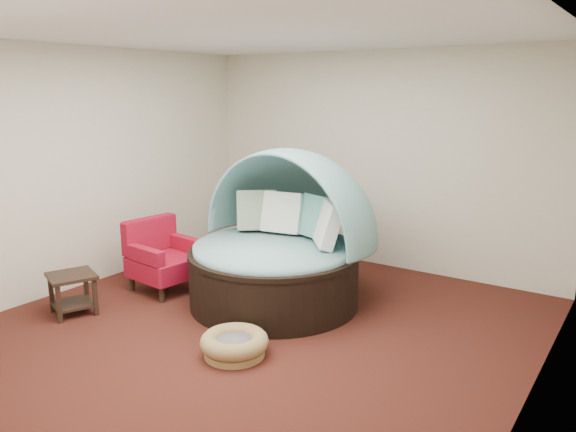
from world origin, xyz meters
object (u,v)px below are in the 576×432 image
Objects in this scene: canopy_daybed at (280,233)px; side_table at (72,288)px; red_armchair at (163,258)px; pet_basket at (234,344)px.

side_table is (-1.60, -1.51, -0.51)m from canopy_daybed.
canopy_daybed is 3.56× the size of side_table.
red_armchair is (-1.37, -0.45, -0.40)m from canopy_daybed.
side_table is at bearing -174.40° from pet_basket.
pet_basket is 0.82× the size of red_armchair.
red_armchair is (-1.79, 0.86, 0.27)m from pet_basket.
side_table is (-2.02, -0.20, 0.17)m from pet_basket.
red_armchair is 1.09m from side_table.
pet_basket is at bearing 5.60° from side_table.
red_armchair is at bearing -157.39° from canopy_daybed.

